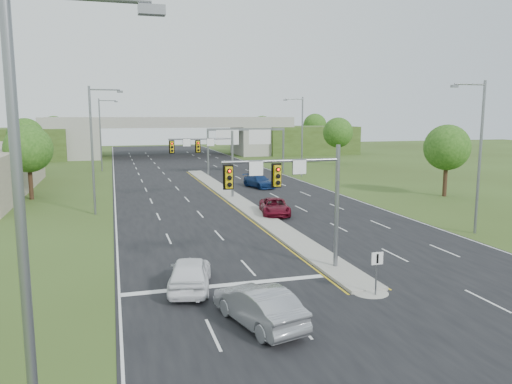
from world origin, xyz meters
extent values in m
plane|color=#344518|center=(0.00, 0.00, 0.00)|extent=(240.00, 240.00, 0.00)
cube|color=black|center=(0.00, 35.00, 0.01)|extent=(24.00, 160.00, 0.02)
cube|color=gray|center=(0.00, 23.00, 0.10)|extent=(2.00, 54.00, 0.16)
cone|color=gray|center=(0.00, -4.00, 0.10)|extent=(2.00, 2.00, 0.16)
cube|color=gold|center=(-1.15, 23.00, 0.03)|extent=(0.12, 54.00, 0.01)
cube|color=gold|center=(1.15, 23.00, 0.03)|extent=(0.12, 54.00, 0.01)
cube|color=silver|center=(-11.80, 35.00, 0.03)|extent=(0.12, 160.00, 0.01)
cube|color=silver|center=(11.80, 35.00, 0.03)|extent=(0.12, 160.00, 0.01)
cube|color=silver|center=(-6.50, -1.00, 0.03)|extent=(10.50, 0.50, 0.01)
cylinder|color=slate|center=(0.00, 0.00, 3.50)|extent=(0.24, 0.24, 7.00)
cylinder|color=slate|center=(-3.25, 0.00, 6.20)|extent=(6.50, 0.16, 0.16)
cube|color=gold|center=(-3.58, -0.25, 5.45)|extent=(0.35, 0.25, 1.10)
cube|color=gold|center=(-6.17, -0.25, 5.45)|extent=(0.35, 0.25, 1.10)
cube|color=black|center=(-3.58, -0.11, 5.45)|extent=(0.55, 0.04, 1.30)
cube|color=black|center=(-6.17, -0.11, 5.45)|extent=(0.55, 0.04, 1.30)
sphere|color=#FF0C05|center=(-3.58, -0.38, 5.80)|extent=(0.20, 0.20, 0.20)
sphere|color=#FF0C05|center=(-6.17, -0.38, 5.80)|extent=(0.20, 0.20, 0.20)
cube|color=white|center=(-4.68, -0.10, 5.85)|extent=(0.75, 0.04, 0.75)
cube|color=white|center=(-2.27, -0.10, 5.85)|extent=(0.75, 0.04, 0.75)
cylinder|color=slate|center=(0.00, 25.00, 3.50)|extent=(0.24, 0.24, 7.00)
cylinder|color=slate|center=(-3.25, 25.00, 6.20)|extent=(6.50, 0.16, 0.16)
cube|color=gold|center=(-3.58, 24.75, 5.45)|extent=(0.35, 0.25, 1.10)
cube|color=gold|center=(-6.17, 24.75, 5.45)|extent=(0.35, 0.25, 1.10)
cube|color=black|center=(-3.58, 24.89, 5.45)|extent=(0.55, 0.04, 1.30)
cube|color=black|center=(-6.17, 24.89, 5.45)|extent=(0.55, 0.04, 1.30)
sphere|color=#FF0C05|center=(-3.58, 24.62, 5.80)|extent=(0.20, 0.20, 0.20)
sphere|color=#FF0C05|center=(-6.17, 24.62, 5.80)|extent=(0.20, 0.20, 0.20)
cube|color=white|center=(-4.68, 24.90, 5.85)|extent=(0.75, 0.04, 0.75)
cube|color=white|center=(-2.27, 24.90, 5.85)|extent=(0.75, 0.04, 0.75)
cylinder|color=slate|center=(0.00, -4.50, 1.10)|extent=(0.08, 0.08, 2.20)
cube|color=white|center=(0.00, -4.55, 1.90)|extent=(0.60, 0.04, 0.60)
cube|color=black|center=(0.00, -4.58, 1.90)|extent=(0.10, 0.02, 0.45)
cylinder|color=slate|center=(1.20, 45.00, 3.30)|extent=(0.28, 0.28, 6.60)
cylinder|color=slate|center=(12.50, 45.00, 3.30)|extent=(0.28, 0.28, 6.60)
cube|color=slate|center=(6.85, 45.00, 6.50)|extent=(11.50, 0.35, 0.35)
cube|color=#0C561F|center=(4.00, 44.80, 5.40)|extent=(3.20, 0.08, 2.00)
cube|color=#0C561F|center=(8.80, 44.80, 5.40)|extent=(3.20, 0.08, 2.00)
cube|color=silver|center=(4.00, 44.75, 5.40)|extent=(3.30, 0.03, 2.10)
cube|color=silver|center=(8.80, 44.75, 5.40)|extent=(3.30, 0.03, 2.10)
cube|color=gray|center=(-17.00, 80.00, 3.00)|extent=(6.00, 12.00, 6.00)
cube|color=gray|center=(17.00, 80.00, 3.00)|extent=(6.00, 12.00, 6.00)
cube|color=#344518|center=(-30.00, 80.00, 3.00)|extent=(20.00, 14.00, 6.00)
cube|color=#344518|center=(30.00, 80.00, 3.00)|extent=(20.00, 14.00, 6.00)
cube|color=gray|center=(0.00, 80.00, 6.60)|extent=(50.00, 12.00, 1.20)
cube|color=gray|center=(0.00, 74.20, 7.65)|extent=(50.00, 0.40, 0.90)
cube|color=gray|center=(0.00, 85.80, 7.65)|extent=(50.00, 0.40, 0.90)
cylinder|color=slate|center=(-13.50, -15.00, 5.50)|extent=(0.20, 0.20, 11.00)
cube|color=slate|center=(-11.00, -15.00, 10.55)|extent=(0.50, 0.25, 0.18)
cylinder|color=slate|center=(-13.50, 20.00, 5.50)|extent=(0.20, 0.20, 11.00)
cylinder|color=slate|center=(-12.25, 20.00, 10.70)|extent=(2.50, 0.12, 0.12)
cube|color=slate|center=(-11.00, 20.00, 10.55)|extent=(0.50, 0.25, 0.18)
cylinder|color=slate|center=(-13.50, 55.00, 5.50)|extent=(0.20, 0.20, 11.00)
cylinder|color=slate|center=(-12.25, 55.00, 10.70)|extent=(2.50, 0.12, 0.12)
cube|color=slate|center=(-11.00, 55.00, 10.55)|extent=(0.50, 0.25, 0.18)
cylinder|color=slate|center=(13.50, 5.00, 5.50)|extent=(0.20, 0.20, 11.00)
cylinder|color=slate|center=(12.25, 5.00, 10.70)|extent=(2.50, 0.12, 0.12)
cube|color=slate|center=(11.00, 5.00, 10.55)|extent=(0.50, 0.25, 0.18)
cylinder|color=slate|center=(13.50, 40.00, 5.50)|extent=(0.20, 0.20, 11.00)
cylinder|color=slate|center=(12.25, 40.00, 10.70)|extent=(2.50, 0.12, 0.12)
cube|color=slate|center=(11.00, 40.00, 10.55)|extent=(0.50, 0.25, 0.18)
cylinder|color=#382316|center=(-20.00, 30.00, 2.00)|extent=(0.44, 0.44, 4.00)
sphere|color=#1C4412|center=(-20.00, 30.00, 5.20)|extent=(4.80, 4.80, 4.80)
cylinder|color=#382316|center=(-24.00, 55.00, 2.12)|extent=(0.44, 0.44, 4.25)
sphere|color=#1C4412|center=(-24.00, 55.00, 5.53)|extent=(5.20, 5.20, 5.20)
cylinder|color=#382316|center=(22.00, 20.00, 2.00)|extent=(0.44, 0.44, 4.00)
sphere|color=#1C4412|center=(22.00, 20.00, 5.20)|extent=(4.80, 4.80, 4.80)
cylinder|color=#382316|center=(26.00, 55.00, 2.12)|extent=(0.44, 0.44, 4.25)
sphere|color=#1C4412|center=(26.00, 55.00, 5.53)|extent=(5.20, 5.20, 5.20)
cylinder|color=#382316|center=(-24.00, 94.00, 2.12)|extent=(0.44, 0.44, 4.25)
sphere|color=#1C4412|center=(-24.00, 94.00, 5.53)|extent=(5.60, 5.60, 5.60)
cylinder|color=#382316|center=(24.00, 94.00, 2.12)|extent=(0.44, 0.44, 4.25)
sphere|color=#1C4412|center=(24.00, 94.00, 5.53)|extent=(5.60, 5.60, 5.60)
cylinder|color=#382316|center=(38.00, 94.00, 2.25)|extent=(0.44, 0.44, 4.50)
sphere|color=#1C4412|center=(38.00, 94.00, 5.85)|extent=(6.00, 6.00, 6.00)
imported|color=white|center=(-8.38, -1.09, 0.86)|extent=(2.98, 5.23, 1.68)
imported|color=gray|center=(-6.30, -6.09, 0.85)|extent=(3.01, 5.33, 1.66)
imported|color=#5A0918|center=(1.50, 15.53, 0.72)|extent=(3.25, 5.40, 1.40)
imported|color=navy|center=(4.79, 31.51, 0.76)|extent=(3.28, 5.45, 1.48)
camera|label=1|loc=(-11.81, -24.85, 8.63)|focal=35.00mm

